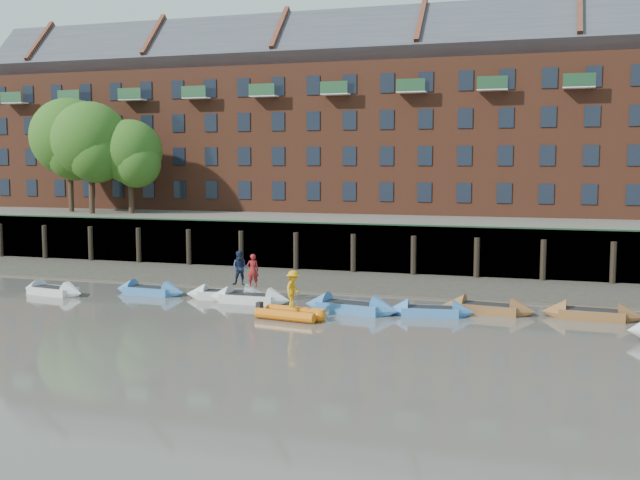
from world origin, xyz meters
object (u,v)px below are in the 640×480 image
at_px(rowboat_7, 592,314).
at_px(person_rower_a, 253,270).
at_px(rowboat_1, 150,291).
at_px(rowboat_6, 488,308).
at_px(rib_tender, 293,314).
at_px(rowboat_3, 249,298).
at_px(person_rower_b, 240,268).
at_px(rowboat_0, 53,291).
at_px(rowboat_2, 226,295).
at_px(rowboat_5, 430,311).
at_px(person_rib_crew, 293,289).
at_px(rowboat_4, 350,307).

height_order(rowboat_7, person_rower_a, person_rower_a).
xyz_separation_m(rowboat_1, person_rower_a, (6.44, -0.67, 1.51)).
xyz_separation_m(rowboat_6, rib_tender, (-8.59, -4.05, 0.02)).
xyz_separation_m(rowboat_3, person_rower_b, (-0.54, 0.10, 1.56)).
xyz_separation_m(rowboat_0, rowboat_2, (9.70, 1.67, 0.01)).
bearing_deg(rowboat_7, person_rower_a, -173.32).
relative_size(rowboat_2, rib_tender, 1.35).
bearing_deg(rowboat_5, rowboat_2, 166.41).
relative_size(person_rower_a, person_rib_crew, 0.98).
distance_m(rowboat_7, person_rib_crew, 14.00).
distance_m(rowboat_3, rowboat_5, 9.55).
bearing_deg(rib_tender, rowboat_3, 146.86).
bearing_deg(rowboat_0, rowboat_3, 14.38).
height_order(rowboat_5, rowboat_7, rowboat_7).
xyz_separation_m(rowboat_5, rowboat_6, (2.58, 1.39, 0.02)).
relative_size(rowboat_0, rib_tender, 1.29).
xyz_separation_m(rowboat_5, rib_tender, (-6.01, -2.66, 0.03)).
distance_m(rowboat_7, rib_tender, 13.96).
relative_size(rowboat_7, rib_tender, 1.36).
xyz_separation_m(rib_tender, person_rower_b, (-4.06, 3.29, 1.54)).
bearing_deg(rowboat_7, rowboat_1, -175.90).
distance_m(rowboat_4, person_rib_crew, 3.29).
height_order(rowboat_3, rib_tender, rowboat_3).
height_order(rowboat_2, person_rower_b, person_rower_b).
distance_m(rowboat_0, rowboat_2, 9.84).
xyz_separation_m(rowboat_2, rowboat_7, (18.50, 0.22, 0.01)).
relative_size(rowboat_3, rowboat_7, 0.98).
distance_m(rowboat_7, person_rower_b, 17.50).
bearing_deg(person_rower_a, rowboat_2, -45.68).
height_order(person_rower_a, person_rib_crew, person_rower_a).
bearing_deg(rib_tender, rowboat_6, 34.23).
xyz_separation_m(rowboat_3, rowboat_4, (5.71, -0.93, 0.02)).
bearing_deg(rib_tender, rowboat_7, 26.00).
xyz_separation_m(rowboat_2, rowboat_3, (1.63, -0.68, 0.00)).
bearing_deg(rowboat_1, rowboat_3, -2.41).
bearing_deg(rowboat_3, person_rower_b, 169.27).
xyz_separation_m(rowboat_4, person_rib_crew, (-2.21, -2.14, 1.15)).
height_order(rowboat_6, person_rib_crew, person_rib_crew).
bearing_deg(rib_tender, person_rower_a, 145.30).
height_order(rowboat_1, rowboat_7, rowboat_7).
bearing_deg(rowboat_0, rowboat_2, 19.17).
distance_m(rowboat_5, rowboat_7, 7.48).
bearing_deg(rowboat_5, person_rower_b, 169.03).
bearing_deg(person_rower_a, person_rib_crew, 112.85).
distance_m(rowboat_7, person_rower_a, 16.73).
height_order(rowboat_3, person_rib_crew, person_rib_crew).
bearing_deg(rowboat_6, person_rower_a, -168.70).
xyz_separation_m(rowboat_0, rowboat_1, (5.12, 1.61, 0.00)).
relative_size(rowboat_1, rowboat_3, 0.97).
relative_size(rowboat_0, rowboat_6, 0.94).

